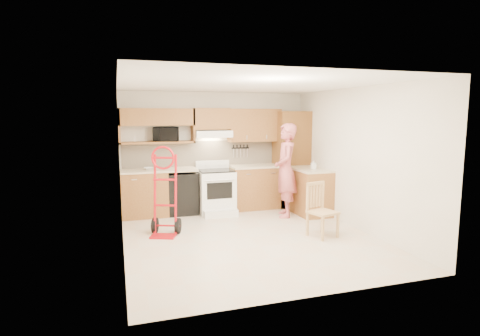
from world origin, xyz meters
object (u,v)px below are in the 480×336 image
person (286,170)px  hand_truck (164,196)px  dining_chair (323,210)px  microwave (166,134)px  range (217,188)px

person → hand_truck: size_ratio=1.36×
dining_chair → person: bearing=75.4°
dining_chair → hand_truck: bearing=144.5°
person → dining_chair: bearing=19.1°
microwave → hand_truck: (-0.24, -1.54, -0.95)m
dining_chair → range: bearing=106.0°
hand_truck → dining_chair: hand_truck is taller
microwave → dining_chair: bearing=-39.3°
microwave → person: (2.22, -0.99, -0.70)m
microwave → range: size_ratio=0.49×
range → person: bearing=-26.7°
range → person: (1.26, -0.63, 0.40)m
person → hand_truck: 2.53m
range → dining_chair: bearing=-57.7°
range → dining_chair: range is taller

